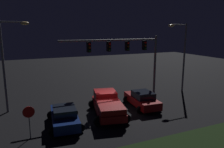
% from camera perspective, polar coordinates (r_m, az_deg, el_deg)
% --- Properties ---
extents(ground_plane, '(80.00, 80.00, 0.00)m').
position_cam_1_polar(ground_plane, '(19.09, -0.86, -10.26)').
color(ground_plane, black).
extents(pickup_truck, '(3.63, 5.70, 1.80)m').
position_cam_1_polar(pickup_truck, '(18.50, -1.25, -7.69)').
color(pickup_truck, maroon).
rests_on(pickup_truck, ground_plane).
extents(car_sedan, '(2.78, 4.56, 1.51)m').
position_cam_1_polar(car_sedan, '(16.94, -12.37, -10.76)').
color(car_sedan, navy).
rests_on(car_sedan, ground_plane).
extents(car_sedan_far, '(2.73, 4.54, 1.51)m').
position_cam_1_polar(car_sedan_far, '(20.56, 7.86, -6.56)').
color(car_sedan_far, maroon).
rests_on(car_sedan_far, ground_plane).
extents(traffic_signal_gantry, '(10.32, 0.56, 6.50)m').
position_cam_1_polar(traffic_signal_gantry, '(21.94, 4.08, 6.13)').
color(traffic_signal_gantry, slate).
rests_on(traffic_signal_gantry, ground_plane).
extents(street_lamp_left, '(2.38, 0.44, 7.87)m').
position_cam_1_polar(street_lamp_left, '(20.35, -25.45, 4.41)').
color(street_lamp_left, slate).
rests_on(street_lamp_left, ground_plane).
extents(street_lamp_right, '(2.50, 0.44, 7.76)m').
position_cam_1_polar(street_lamp_right, '(25.84, 17.67, 6.17)').
color(street_lamp_right, slate).
rests_on(street_lamp_right, ground_plane).
extents(stop_sign, '(0.76, 0.08, 2.23)m').
position_cam_1_polar(stop_sign, '(15.41, -20.93, -10.29)').
color(stop_sign, slate).
rests_on(stop_sign, ground_plane).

